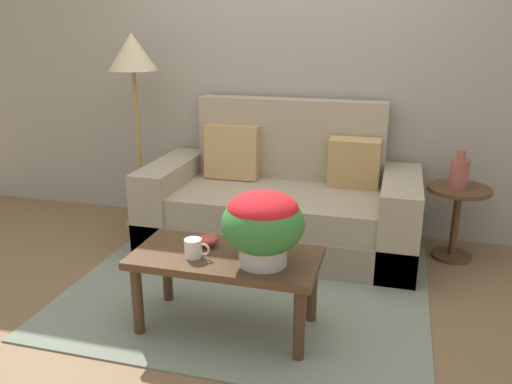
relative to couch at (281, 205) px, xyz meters
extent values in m
plane|color=brown|center=(-0.04, -0.80, -0.32)|extent=(14.00, 14.00, 0.00)
cube|color=gray|center=(-0.04, 0.49, 1.12)|extent=(6.40, 0.12, 2.88)
cube|color=gray|center=(-0.04, -0.74, -0.31)|extent=(2.21, 1.87, 0.01)
cube|color=gray|center=(0.00, -0.07, -0.19)|extent=(1.98, 0.91, 0.25)
cube|color=gray|center=(0.00, -0.09, 0.03)|extent=(1.46, 0.82, 0.20)
cube|color=gray|center=(0.00, 0.31, 0.33)|extent=(1.46, 0.16, 0.84)
cube|color=gray|center=(-0.86, -0.07, -0.01)|extent=(0.26, 0.91, 0.61)
cube|color=gray|center=(0.86, -0.07, -0.01)|extent=(0.26, 0.91, 0.61)
cube|color=tan|center=(-0.44, 0.16, 0.34)|extent=(0.42, 0.18, 0.43)
cube|color=tan|center=(0.51, 0.16, 0.32)|extent=(0.37, 0.18, 0.38)
cylinder|color=#442D1B|center=(-0.47, -1.40, -0.11)|extent=(0.06, 0.06, 0.40)
cylinder|color=#442D1B|center=(0.41, -1.40, -0.11)|extent=(0.06, 0.06, 0.40)
cylinder|color=#442D1B|center=(-0.47, -1.03, -0.11)|extent=(0.06, 0.06, 0.40)
cylinder|color=#442D1B|center=(0.41, -1.03, -0.11)|extent=(0.06, 0.06, 0.40)
cube|color=#4C331E|center=(-0.03, -1.22, 0.11)|extent=(1.00, 0.50, 0.04)
cylinder|color=#4C331E|center=(1.25, 0.09, -0.30)|extent=(0.28, 0.28, 0.03)
cylinder|color=#4C331E|center=(1.25, 0.09, -0.05)|extent=(0.05, 0.05, 0.48)
cylinder|color=#4C331E|center=(1.25, 0.09, 0.20)|extent=(0.43, 0.43, 0.03)
cylinder|color=olive|center=(-1.20, 0.08, -0.30)|extent=(0.30, 0.30, 0.03)
cylinder|color=olive|center=(-1.20, 0.08, 0.34)|extent=(0.03, 0.03, 1.24)
cone|color=#C6B289|center=(-1.20, 0.08, 1.10)|extent=(0.37, 0.37, 0.28)
cylinder|color=#B7B2A8|center=(0.19, -1.27, 0.19)|extent=(0.25, 0.25, 0.12)
ellipsoid|color=#337533|center=(0.19, -1.27, 0.35)|extent=(0.42, 0.42, 0.31)
ellipsoid|color=red|center=(0.19, -1.27, 0.43)|extent=(0.36, 0.36, 0.17)
cylinder|color=white|center=(-0.18, -1.29, 0.18)|extent=(0.09, 0.09, 0.10)
torus|color=white|center=(-0.12, -1.29, 0.18)|extent=(0.07, 0.01, 0.07)
cylinder|color=#B2382D|center=(-0.16, -1.13, 0.14)|extent=(0.05, 0.05, 0.02)
ellipsoid|color=#B2382D|center=(-0.16, -1.13, 0.16)|extent=(0.12, 0.12, 0.05)
cylinder|color=#934C42|center=(1.23, 0.08, 0.32)|extent=(0.13, 0.13, 0.20)
cylinder|color=#934C42|center=(1.23, 0.08, 0.45)|extent=(0.06, 0.06, 0.07)
camera|label=1|loc=(0.81, -3.65, 1.30)|focal=36.91mm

